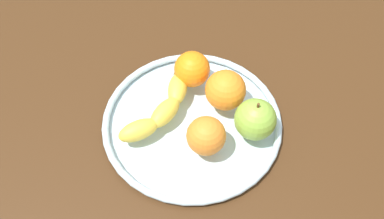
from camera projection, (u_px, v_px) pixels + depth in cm
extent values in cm
cube|color=#3E2410|center=(192.00, 131.00, 79.62)|extent=(152.44, 152.44, 4.00)
cylinder|color=silver|center=(192.00, 124.00, 77.75)|extent=(30.52, 30.52, 0.60)
torus|color=silver|center=(192.00, 121.00, 77.01)|extent=(31.79, 31.79, 1.20)
ellipsoid|color=gold|center=(138.00, 130.00, 73.18)|extent=(7.27, 7.56, 3.42)
ellipsoid|color=gold|center=(165.00, 112.00, 75.30)|extent=(7.83, 5.61, 3.42)
ellipsoid|color=gold|center=(178.00, 88.00, 78.36)|extent=(7.53, 4.46, 3.42)
ellipsoid|color=brown|center=(180.00, 75.00, 80.19)|extent=(2.34, 2.67, 2.39)
sphere|color=#85B03A|center=(255.00, 119.00, 72.24)|extent=(7.10, 7.10, 7.10)
cylinder|color=#593819|center=(258.00, 106.00, 69.18)|extent=(0.44, 0.44, 1.20)
sphere|color=orange|center=(225.00, 90.00, 75.73)|extent=(7.21, 7.21, 7.21)
sphere|color=orange|center=(192.00, 69.00, 78.90)|extent=(6.60, 6.60, 6.60)
sphere|color=orange|center=(206.00, 136.00, 70.70)|extent=(6.55, 6.55, 6.55)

